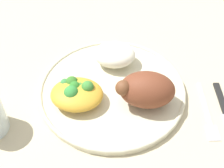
# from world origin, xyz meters

# --- Properties ---
(ground_plane) EXTENTS (2.00, 2.00, 0.00)m
(ground_plane) POSITION_xyz_m (0.00, 0.00, 0.00)
(ground_plane) COLOR #BEB291
(plate) EXTENTS (0.30, 0.30, 0.02)m
(plate) POSITION_xyz_m (0.00, 0.00, 0.01)
(plate) COLOR beige
(plate) RESTS_ON ground_plane
(roasted_chicken) EXTENTS (0.11, 0.07, 0.07)m
(roasted_chicken) POSITION_xyz_m (-0.07, 0.03, 0.05)
(roasted_chicken) COLOR brown
(roasted_chicken) RESTS_ON plate
(rice_pile) EXTENTS (0.09, 0.07, 0.04)m
(rice_pile) POSITION_xyz_m (0.00, -0.07, 0.04)
(rice_pile) COLOR white
(rice_pile) RESTS_ON plate
(mac_cheese_with_broccoli) EXTENTS (0.10, 0.08, 0.04)m
(mac_cheese_with_broccoli) POSITION_xyz_m (0.07, 0.04, 0.03)
(mac_cheese_with_broccoli) COLOR gold
(mac_cheese_with_broccoli) RESTS_ON plate
(fork) EXTENTS (0.03, 0.14, 0.01)m
(fork) POSITION_xyz_m (-0.19, 0.04, 0.00)
(fork) COLOR #B2B2B7
(fork) RESTS_ON ground_plane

